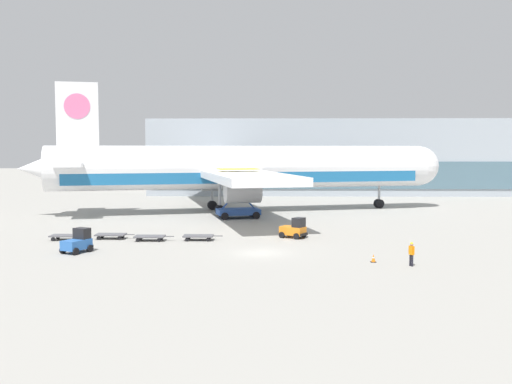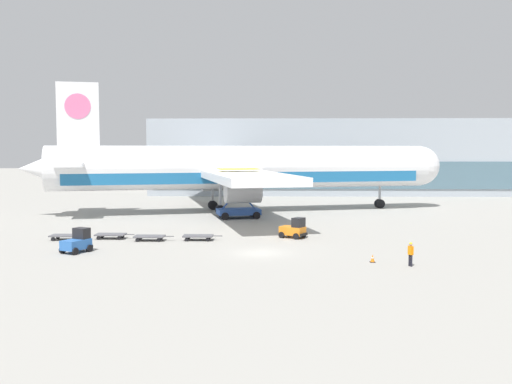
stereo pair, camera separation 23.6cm
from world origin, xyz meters
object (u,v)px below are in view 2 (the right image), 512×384
(baggage_tug_foreground, at_px, (78,242))
(baggage_tug_mid, at_px, (294,229))
(airplane_main, at_px, (241,169))
(baggage_dolly_third, at_px, (150,237))
(baggage_dolly_trail, at_px, (198,236))
(traffic_cone_near, at_px, (373,258))
(baggage_dolly_lead, at_px, (66,236))
(ground_crew_near, at_px, (411,252))
(baggage_dolly_second, at_px, (111,235))
(scissor_lift_loader, at_px, (238,200))

(baggage_tug_foreground, distance_m, baggage_tug_mid, 20.06)
(airplane_main, height_order, baggage_tug_mid, airplane_main)
(baggage_dolly_third, bearing_deg, baggage_dolly_trail, 4.60)
(baggage_dolly_third, relative_size, traffic_cone_near, 6.07)
(baggage_dolly_lead, bearing_deg, baggage_dolly_third, -2.62)
(airplane_main, xyz_separation_m, baggage_dolly_trail, (-2.72, -24.41, -5.45))
(baggage_dolly_third, xyz_separation_m, ground_crew_near, (21.61, -11.06, 0.67))
(baggage_tug_foreground, xyz_separation_m, baggage_dolly_trail, (9.26, 6.47, -0.49))
(baggage_dolly_second, distance_m, ground_crew_near, 28.31)
(baggage_tug_mid, bearing_deg, baggage_dolly_lead, -143.81)
(scissor_lift_loader, height_order, baggage_dolly_third, scissor_lift_loader)
(baggage_tug_mid, relative_size, traffic_cone_near, 4.61)
(traffic_cone_near, bearing_deg, baggage_dolly_second, 155.11)
(baggage_tug_mid, height_order, baggage_dolly_second, baggage_tug_mid)
(baggage_dolly_trail, distance_m, ground_crew_near, 20.58)
(baggage_tug_foreground, height_order, baggage_tug_mid, same)
(baggage_tug_mid, relative_size, baggage_dolly_lead, 0.76)
(baggage_tug_mid, distance_m, baggage_dolly_second, 17.62)
(scissor_lift_loader, height_order, baggage_dolly_second, scissor_lift_loader)
(baggage_tug_foreground, height_order, baggage_dolly_third, baggage_tug_foreground)
(baggage_dolly_lead, xyz_separation_m, baggage_dolly_trail, (12.55, 0.09, 0.00))
(airplane_main, bearing_deg, baggage_tug_mid, -88.96)
(scissor_lift_loader, xyz_separation_m, baggage_dolly_second, (-11.31, -16.70, -1.90))
(baggage_tug_foreground, distance_m, baggage_dolly_third, 7.71)
(airplane_main, xyz_separation_m, baggage_tug_foreground, (-11.98, -30.88, -4.96))
(baggage_dolly_third, relative_size, ground_crew_near, 2.06)
(baggage_tug_mid, xyz_separation_m, baggage_dolly_second, (-17.58, -0.97, -0.49))
(baggage_dolly_trail, bearing_deg, scissor_lift_loader, 80.38)
(baggage_dolly_lead, relative_size, ground_crew_near, 2.06)
(baggage_tug_foreground, relative_size, baggage_dolly_third, 0.76)
(baggage_dolly_trail, bearing_deg, traffic_cone_near, -34.98)
(baggage_dolly_third, bearing_deg, airplane_main, 73.29)
(baggage_tug_foreground, xyz_separation_m, baggage_dolly_third, (4.73, 6.07, -0.49))
(ground_crew_near, distance_m, traffic_cone_near, 2.99)
(baggage_tug_mid, height_order, baggage_dolly_trail, baggage_tug_mid)
(airplane_main, bearing_deg, ground_crew_near, -82.76)
(airplane_main, height_order, baggage_dolly_third, airplane_main)
(baggage_tug_mid, relative_size, baggage_dolly_trail, 0.76)
(baggage_dolly_lead, distance_m, ground_crew_near, 31.75)
(ground_crew_near, bearing_deg, baggage_dolly_second, 33.64)
(baggage_tug_foreground, bearing_deg, scissor_lift_loader, -0.23)
(baggage_dolly_lead, distance_m, baggage_dolly_third, 8.03)
(airplane_main, bearing_deg, traffic_cone_near, -85.60)
(baggage_dolly_lead, relative_size, traffic_cone_near, 6.07)
(scissor_lift_loader, bearing_deg, ground_crew_near, -78.25)
(scissor_lift_loader, relative_size, ground_crew_near, 3.43)
(baggage_dolly_third, bearing_deg, baggage_tug_mid, 8.09)
(baggage_dolly_second, distance_m, baggage_dolly_third, 4.11)
(scissor_lift_loader, height_order, baggage_dolly_lead, scissor_lift_loader)
(airplane_main, relative_size, traffic_cone_near, 93.28)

